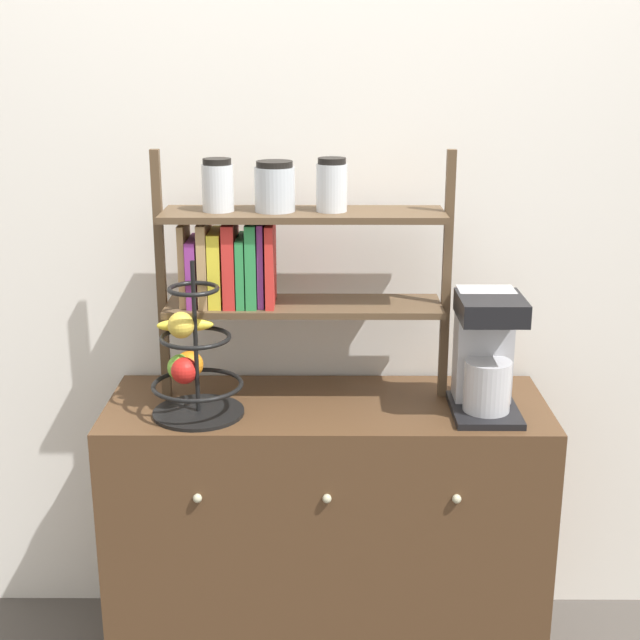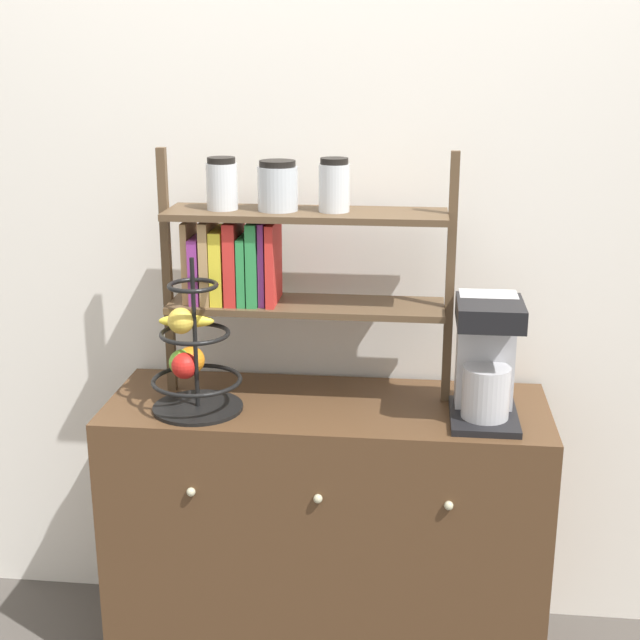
{
  "view_description": "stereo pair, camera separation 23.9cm",
  "coord_description": "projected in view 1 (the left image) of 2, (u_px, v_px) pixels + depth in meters",
  "views": [
    {
      "loc": [
        -0.01,
        -2.07,
        1.72
      ],
      "look_at": [
        -0.02,
        0.22,
        1.03
      ],
      "focal_mm": 50.0,
      "sensor_mm": 36.0,
      "label": 1
    },
    {
      "loc": [
        0.23,
        -2.06,
        1.72
      ],
      "look_at": [
        -0.02,
        0.22,
        1.03
      ],
      "focal_mm": 50.0,
      "sensor_mm": 36.0,
      "label": 2
    }
  ],
  "objects": [
    {
      "name": "wall_back",
      "position": [
        327.0,
        204.0,
        2.57
      ],
      "size": [
        7.0,
        0.05,
        2.6
      ],
      "primitive_type": "cube",
      "color": "silver",
      "rests_on": "ground_plane"
    },
    {
      "name": "sideboard",
      "position": [
        327.0,
        530.0,
        2.58
      ],
      "size": [
        1.22,
        0.46,
        0.79
      ],
      "color": "#4C331E",
      "rests_on": "ground_plane"
    },
    {
      "name": "coffee_maker",
      "position": [
        486.0,
        352.0,
        2.37
      ],
      "size": [
        0.18,
        0.24,
        0.33
      ],
      "color": "black",
      "rests_on": "sideboard"
    },
    {
      "name": "fruit_stand",
      "position": [
        191.0,
        364.0,
        2.36
      ],
      "size": [
        0.25,
        0.25,
        0.42
      ],
      "color": "black",
      "rests_on": "sideboard"
    },
    {
      "name": "shelf_hutch",
      "position": [
        266.0,
        249.0,
        2.4
      ],
      "size": [
        0.8,
        0.2,
        0.69
      ],
      "color": "brown",
      "rests_on": "sideboard"
    }
  ]
}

